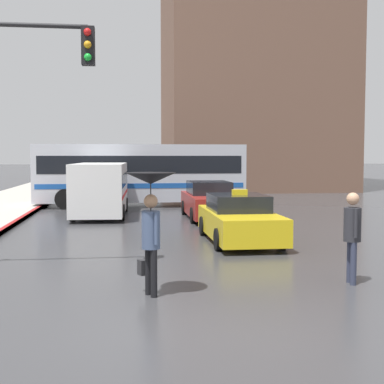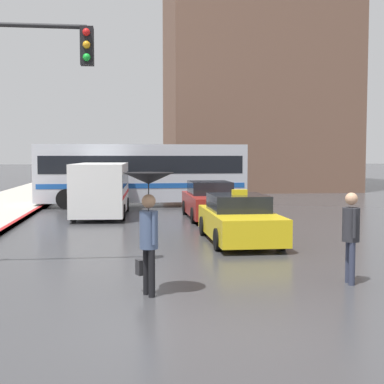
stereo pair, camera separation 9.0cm
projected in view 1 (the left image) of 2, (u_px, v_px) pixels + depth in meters
ground_plane at (233, 333)px, 7.59m from camera, size 300.00×300.00×0.00m
taxi at (239, 220)px, 15.60m from camera, size 1.91×4.44×1.53m
sedan_red at (210, 201)px, 21.39m from camera, size 1.91×4.76×1.47m
ambulance_van at (101, 187)px, 22.21m from camera, size 2.27×5.61×2.19m
city_bus at (140, 172)px, 26.63m from camera, size 10.30×2.88×3.05m
pedestrian_with_umbrella at (151, 203)px, 9.47m from camera, size 0.91×0.91×2.21m
pedestrian_man at (352, 229)px, 10.42m from camera, size 0.37×0.49×1.80m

